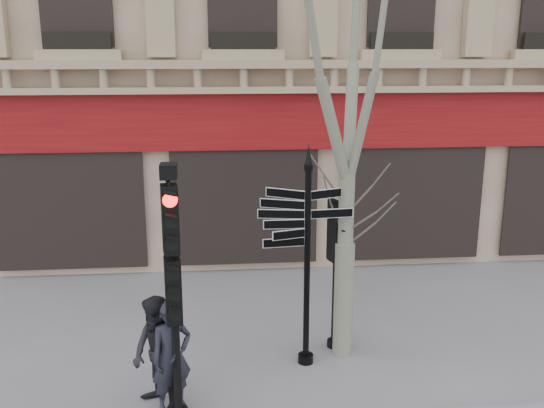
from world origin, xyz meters
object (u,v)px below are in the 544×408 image
Objects in this scene: fingerpost at (308,220)px; traffic_signal_main at (172,264)px; pedestrian_b at (158,355)px; plane_tree at (352,28)px; traffic_signal_secondary at (337,249)px; pedestrian_a at (172,357)px.

fingerpost is 2.49m from traffic_signal_main.
fingerpost is at bearing 76.82° from pedestrian_b.
fingerpost is at bearing -158.81° from plane_tree.
plane_tree is (0.68, 0.26, 2.97)m from fingerpost.
plane_tree is at bearing 75.64° from pedestrian_b.
plane_tree reaches higher than pedestrian_b.
pedestrian_b is at bearing -166.70° from traffic_signal_secondary.
fingerpost is at bearing 25.97° from traffic_signal_main.
traffic_signal_main reaches higher than traffic_signal_secondary.
plane_tree reaches higher than traffic_signal_secondary.
traffic_signal_main is 2.18× the size of pedestrian_a.
pedestrian_b is (-2.34, -1.17, -1.65)m from fingerpost.
plane_tree is at bearing 23.03° from traffic_signal_main.
traffic_signal_main is 1.41× the size of traffic_signal_secondary.
pedestrian_b is at bearing -154.55° from plane_tree.
pedestrian_a is at bearing -164.49° from traffic_signal_secondary.
fingerpost is 2.97m from pedestrian_a.
traffic_signal_secondary is at bearing 109.94° from plane_tree.
pedestrian_a is (-0.09, 0.20, -1.50)m from traffic_signal_main.
traffic_signal_main is at bearing -96.22° from pedestrian_a.
fingerpost is 3.05m from plane_tree.
traffic_signal_main is at bearing -160.75° from traffic_signal_secondary.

